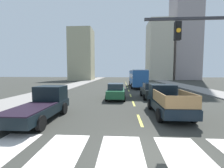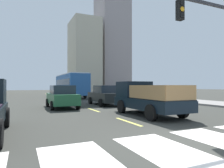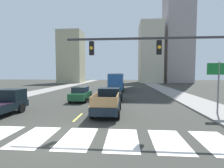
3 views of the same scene
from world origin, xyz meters
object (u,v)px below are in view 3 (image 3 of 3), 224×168
at_px(pickup_dark, 1,104).
at_px(direction_sign_green, 218,77).
at_px(traffic_signal_gantry, 180,57).
at_px(sedan_near_right, 114,93).
at_px(sedan_far, 81,94).
at_px(pickup_stakebed, 108,101).
at_px(city_bus, 117,80).

distance_m(pickup_dark, direction_sign_green, 17.05).
xyz_separation_m(traffic_signal_gantry, direction_sign_green, (3.97, 3.23, -1.22)).
bearing_deg(direction_sign_green, pickup_dark, -175.23).
height_order(sedan_near_right, direction_sign_green, direction_sign_green).
distance_m(sedan_far, sedan_near_right, 4.01).
height_order(pickup_stakebed, sedan_near_right, pickup_stakebed).
distance_m(pickup_stakebed, sedan_near_right, 6.40).
bearing_deg(city_bus, pickup_stakebed, -89.80).
relative_size(sedan_far, sedan_near_right, 1.00).
xyz_separation_m(pickup_dark, traffic_signal_gantry, (12.89, -1.83, 3.33)).
relative_size(city_bus, direction_sign_green, 2.57).
height_order(sedan_far, traffic_signal_gantry, traffic_signal_gantry).
xyz_separation_m(pickup_stakebed, direction_sign_green, (8.67, -0.33, 2.10)).
height_order(city_bus, traffic_signal_gantry, traffic_signal_gantry).
relative_size(city_bus, traffic_signal_gantry, 1.05).
relative_size(pickup_stakebed, sedan_far, 1.18).
distance_m(city_bus, traffic_signal_gantry, 22.95).
bearing_deg(pickup_dark, sedan_near_right, 41.15).
height_order(pickup_stakebed, city_bus, city_bus).
relative_size(pickup_dark, sedan_near_right, 1.18).
xyz_separation_m(pickup_stakebed, sedan_far, (-3.82, 5.52, -0.08)).
bearing_deg(pickup_dark, direction_sign_green, 1.38).
bearing_deg(pickup_stakebed, sedan_near_right, 87.10).
relative_size(pickup_dark, traffic_signal_gantry, 0.50).
bearing_deg(direction_sign_green, pickup_stakebed, 177.80).
bearing_deg(sedan_near_right, sedan_far, -168.10).
bearing_deg(city_bus, pickup_dark, -111.73).
bearing_deg(sedan_near_right, direction_sign_green, -38.87).
relative_size(sedan_far, traffic_signal_gantry, 0.43).
height_order(sedan_near_right, traffic_signal_gantry, traffic_signal_gantry).
distance_m(pickup_stakebed, city_bus, 18.77).
relative_size(sedan_far, direction_sign_green, 1.05).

